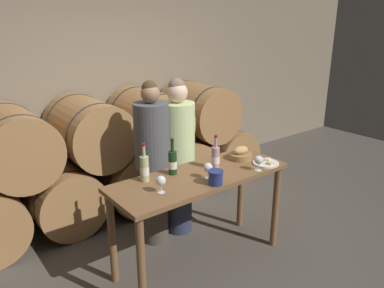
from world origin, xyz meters
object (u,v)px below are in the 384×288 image
person_left (153,164)px  wine_bottle_white (144,168)px  blue_crock (216,177)px  wine_bottle_red (173,162)px  wine_glass_center (259,160)px  person_right (178,157)px  bread_basket (240,154)px  wine_glass_left (208,168)px  tasting_table (200,189)px  wine_glass_far_left (161,181)px  cheese_plate (266,163)px  wine_bottle_rose (215,157)px

person_left → wine_bottle_white: 0.54m
wine_bottle_white → blue_crock: 0.59m
wine_bottle_red → wine_glass_center: bearing=-31.9°
person_right → blue_crock: size_ratio=12.87×
bread_basket → wine_glass_left: bearing=-163.4°
tasting_table → wine_glass_far_left: wine_glass_far_left is taller
wine_bottle_white → wine_glass_center: size_ratio=2.35×
tasting_table → cheese_plate: cheese_plate is taller
person_right → cheese_plate: 0.89m
tasting_table → cheese_plate: size_ratio=6.72×
wine_bottle_red → bread_basket: 0.74m
person_left → bread_basket: person_left is taller
person_right → wine_glass_far_left: 0.94m
tasting_table → blue_crock: blue_crock is taller
person_left → wine_bottle_red: size_ratio=5.10×
wine_glass_far_left → person_right: bearing=46.0°
wine_bottle_rose → wine_glass_center: 0.38m
wine_bottle_red → cheese_plate: 0.90m
bread_basket → cheese_plate: size_ratio=0.92×
person_left → wine_bottle_rose: 0.66m
wine_bottle_rose → wine_glass_center: (0.27, -0.27, -0.01)m
wine_bottle_rose → wine_glass_left: 0.24m
tasting_table → cheese_plate: 0.68m
wine_bottle_red → wine_bottle_rose: (0.38, -0.13, -0.00)m
person_right → wine_bottle_rose: 0.57m
person_right → wine_glass_left: bearing=-105.0°
tasting_table → wine_bottle_red: bearing=138.3°
wine_glass_left → wine_bottle_rose: bearing=33.5°
tasting_table → wine_glass_center: 0.58m
wine_glass_left → wine_glass_far_left: bearing=177.8°
cheese_plate → wine_glass_left: (-0.65, 0.08, 0.09)m
wine_bottle_rose → bread_basket: size_ratio=1.42×
wine_bottle_red → wine_glass_left: size_ratio=2.30×
person_right → wine_glass_center: 0.88m
tasting_table → wine_glass_left: 0.25m
wine_bottle_red → wine_glass_left: (0.18, -0.26, -0.01)m
bread_basket → cheese_plate: bread_basket is taller
wine_bottle_rose → cheese_plate: size_ratio=1.30×
wine_bottle_rose → bread_basket: bearing=5.2°
blue_crock → wine_glass_left: size_ratio=0.91×
wine_bottle_white → wine_glass_center: (0.91, -0.43, -0.01)m
bread_basket → wine_glass_center: bearing=-104.9°
person_right → wine_glass_far_left: person_right is taller
wine_glass_left → person_left: bearing=100.2°
wine_bottle_white → cheese_plate: (1.09, -0.36, -0.10)m
person_left → wine_glass_center: (0.59, -0.82, 0.15)m
person_left → wine_bottle_white: size_ratio=4.98×
person_left → blue_crock: person_left is taller
person_left → wine_glass_center: bearing=-54.3°
cheese_plate → person_left: bearing=135.4°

